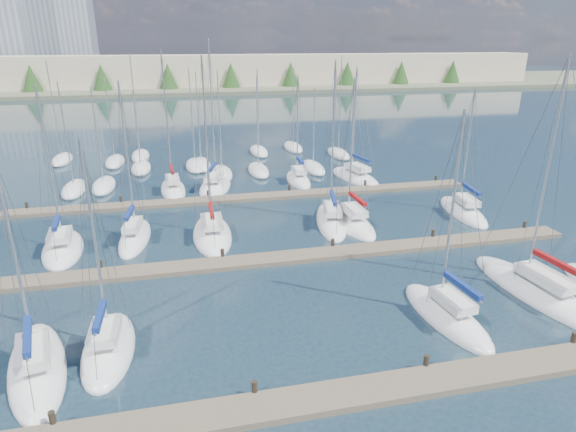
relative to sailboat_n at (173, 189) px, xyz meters
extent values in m
plane|color=#213442|center=(7.30, 25.69, -0.20)|extent=(400.00, 400.00, 0.00)
cube|color=#6B5E4C|center=(7.30, -32.31, -0.05)|extent=(44.00, 1.80, 0.35)
cylinder|color=#2D261C|center=(-4.70, -31.41, 0.10)|extent=(0.26, 0.26, 1.10)
cylinder|color=#2D261C|center=(3.30, -31.41, 0.10)|extent=(0.26, 0.26, 1.10)
cylinder|color=#2D261C|center=(11.30, -31.41, 0.10)|extent=(0.26, 0.26, 1.10)
cylinder|color=#2D261C|center=(19.30, -31.41, 0.10)|extent=(0.26, 0.26, 1.10)
cube|color=#6B5E4C|center=(7.30, -18.31, -0.05)|extent=(44.00, 1.80, 0.35)
cylinder|color=#2D261C|center=(-4.70, -17.41, 0.10)|extent=(0.26, 0.26, 1.10)
cylinder|color=#2D261C|center=(3.30, -17.41, 0.10)|extent=(0.26, 0.26, 1.10)
cylinder|color=#2D261C|center=(11.30, -17.41, 0.10)|extent=(0.26, 0.26, 1.10)
cylinder|color=#2D261C|center=(19.30, -17.41, 0.10)|extent=(0.26, 0.26, 1.10)
cylinder|color=#2D261C|center=(27.30, -17.41, 0.10)|extent=(0.26, 0.26, 1.10)
cube|color=#6B5E4C|center=(7.30, -4.31, -0.05)|extent=(44.00, 1.80, 0.35)
cylinder|color=#2D261C|center=(-12.70, -3.41, 0.10)|extent=(0.26, 0.26, 1.10)
cylinder|color=#2D261C|center=(-4.70, -3.41, 0.10)|extent=(0.26, 0.26, 1.10)
cylinder|color=#2D261C|center=(3.30, -3.41, 0.10)|extent=(0.26, 0.26, 1.10)
cylinder|color=#2D261C|center=(11.30, -3.41, 0.10)|extent=(0.26, 0.26, 1.10)
cylinder|color=#2D261C|center=(19.30, -3.41, 0.10)|extent=(0.26, 0.26, 1.10)
cylinder|color=#2D261C|center=(27.30, -3.41, 0.10)|extent=(0.26, 0.26, 1.10)
ellipsoid|color=white|center=(0.00, 0.03, -0.15)|extent=(2.86, 8.05, 1.60)
cube|color=black|center=(0.00, 0.03, -0.15)|extent=(1.47, 3.87, 0.12)
cube|color=silver|center=(0.02, -0.37, 1.15)|extent=(1.48, 2.84, 0.50)
cylinder|color=#9EA0A5|center=(-0.04, 0.66, 7.13)|extent=(0.14, 0.14, 12.46)
cylinder|color=#9EA0A5|center=(0.06, -1.00, 2.20)|extent=(0.30, 3.33, 0.10)
cube|color=maroon|center=(0.06, -1.00, 2.32)|extent=(0.48, 3.07, 0.30)
ellipsoid|color=white|center=(-6.26, -27.39, -0.15)|extent=(4.31, 8.43, 1.60)
cube|color=black|center=(-6.26, -27.39, -0.15)|extent=(2.16, 4.07, 0.12)
cube|color=silver|center=(-6.16, -27.78, 1.15)|extent=(1.99, 3.07, 0.50)
cylinder|color=#9EA0A5|center=(-6.41, -26.76, 5.62)|extent=(0.14, 0.14, 9.44)
cylinder|color=#9EA0A5|center=(-6.01, -28.41, 2.20)|extent=(0.89, 3.32, 0.10)
cube|color=navy|center=(-6.01, -28.41, 2.32)|extent=(1.02, 3.10, 0.30)
ellipsoid|color=white|center=(14.43, -12.74, -0.15)|extent=(2.88, 8.24, 1.60)
cube|color=black|center=(14.43, -12.74, -0.15)|extent=(1.49, 3.96, 0.12)
cube|color=silver|center=(14.44, -13.15, 1.15)|extent=(1.54, 2.90, 0.50)
cylinder|color=#9EA0A5|center=(14.41, -12.09, 6.20)|extent=(0.14, 0.14, 10.59)
cylinder|color=#9EA0A5|center=(14.46, -13.80, 2.20)|extent=(0.19, 3.43, 0.10)
cube|color=maroon|center=(14.46, -13.80, 2.32)|extent=(0.38, 3.16, 0.30)
ellipsoid|color=white|center=(24.95, -12.45, -0.15)|extent=(3.60, 8.37, 1.60)
cube|color=silver|center=(24.90, -12.85, 1.15)|extent=(1.76, 3.00, 0.50)
cylinder|color=#9EA0A5|center=(25.04, -11.81, 5.69)|extent=(0.14, 0.14, 9.58)
cylinder|color=#9EA0A5|center=(24.81, -13.49, 2.20)|extent=(0.57, 3.39, 0.10)
cube|color=navy|center=(24.81, -13.49, 2.32)|extent=(0.73, 3.14, 0.30)
ellipsoid|color=white|center=(13.20, 0.57, -0.15)|extent=(2.42, 6.79, 1.60)
cube|color=silver|center=(13.20, 0.24, 1.15)|extent=(1.30, 2.39, 0.50)
cylinder|color=#9EA0A5|center=(13.22, 1.11, 5.85)|extent=(0.14, 0.14, 9.89)
cylinder|color=#9EA0A5|center=(13.18, -0.30, 2.20)|extent=(0.17, 2.83, 0.10)
cube|color=navy|center=(13.18, -0.30, 2.32)|extent=(0.36, 2.61, 0.30)
ellipsoid|color=white|center=(4.25, 0.11, -0.15)|extent=(4.80, 8.68, 1.60)
cube|color=silver|center=(4.15, -0.29, 1.15)|extent=(2.26, 3.17, 0.50)
cylinder|color=#9EA0A5|center=(4.40, 0.75, 7.61)|extent=(0.14, 0.14, 13.41)
cylinder|color=#9EA0A5|center=(4.00, -0.93, 2.20)|extent=(0.89, 3.38, 0.10)
cube|color=navy|center=(4.00, -0.93, 2.32)|extent=(1.02, 3.16, 0.30)
ellipsoid|color=white|center=(14.58, -27.56, -0.15)|extent=(3.03, 7.62, 1.60)
cube|color=silver|center=(14.61, -27.93, 1.15)|extent=(1.54, 2.71, 0.50)
cylinder|color=#9EA0A5|center=(14.53, -26.97, 6.00)|extent=(0.14, 0.14, 10.19)
cylinder|color=#9EA0A5|center=(14.66, -28.52, 2.20)|extent=(0.37, 3.12, 0.10)
cube|color=navy|center=(14.66, -28.52, 2.32)|extent=(0.55, 2.89, 0.30)
ellipsoid|color=white|center=(19.61, 0.31, -0.15)|extent=(4.48, 9.04, 1.60)
cube|color=silver|center=(19.68, -0.11, 1.15)|extent=(2.17, 3.27, 0.50)
cylinder|color=#9EA0A5|center=(19.49, 0.99, 6.22)|extent=(0.14, 0.14, 10.63)
cylinder|color=#9EA0A5|center=(19.80, -0.80, 2.20)|extent=(0.72, 3.59, 0.10)
cube|color=navy|center=(19.80, -0.80, 2.32)|extent=(0.87, 3.34, 0.30)
ellipsoid|color=white|center=(2.94, -12.82, -0.15)|extent=(3.15, 8.55, 1.60)
cube|color=maroon|center=(2.94, -12.82, -0.15)|extent=(1.63, 4.10, 0.12)
cube|color=silver|center=(2.93, -13.24, 1.15)|extent=(1.69, 3.00, 0.50)
cylinder|color=#9EA0A5|center=(2.95, -12.14, 7.06)|extent=(0.14, 0.14, 12.32)
cylinder|color=#9EA0A5|center=(2.91, -13.92, 2.20)|extent=(0.18, 3.56, 0.10)
cube|color=maroon|center=(2.91, -13.92, 2.32)|extent=(0.37, 3.28, 0.30)
ellipsoid|color=white|center=(12.93, -11.99, -0.15)|extent=(4.39, 9.36, 1.60)
cube|color=silver|center=(12.83, -12.43, 1.15)|extent=(2.01, 3.39, 0.50)
cylinder|color=#9EA0A5|center=(13.09, -11.28, 6.82)|extent=(0.14, 0.14, 11.84)
cylinder|color=#9EA0A5|center=(12.67, -13.14, 2.20)|extent=(0.94, 3.73, 0.10)
cube|color=navy|center=(12.67, -13.14, 2.32)|extent=(1.06, 3.48, 0.30)
ellipsoid|color=white|center=(21.32, -26.30, -0.15)|extent=(3.85, 10.57, 1.60)
cube|color=black|center=(21.32, -26.30, -0.15)|extent=(1.96, 5.09, 0.12)
cube|color=silver|center=(21.37, -26.81, 1.15)|extent=(1.92, 3.75, 0.50)
cylinder|color=#9EA0A5|center=(21.24, -25.47, 7.23)|extent=(0.14, 0.14, 12.65)
cylinder|color=#9EA0A5|center=(21.44, -27.64, 2.20)|extent=(0.50, 4.34, 0.10)
cube|color=maroon|center=(21.44, -27.64, 2.32)|extent=(0.67, 4.01, 0.30)
ellipsoid|color=white|center=(-3.20, -26.59, -0.15)|extent=(2.54, 6.59, 1.60)
cube|color=silver|center=(-3.20, -26.91, 1.15)|extent=(1.38, 2.31, 0.50)
cylinder|color=#9EA0A5|center=(-3.19, -26.06, 5.62)|extent=(0.14, 0.14, 9.43)
cylinder|color=#9EA0A5|center=(-3.21, -27.44, 2.20)|extent=(0.14, 2.75, 0.10)
cube|color=navy|center=(-3.21, -27.44, 2.32)|extent=(0.33, 2.54, 0.30)
ellipsoid|color=white|center=(-2.90, -12.20, -0.15)|extent=(2.78, 7.68, 1.60)
cube|color=silver|center=(-2.93, -12.58, 1.15)|extent=(1.40, 2.72, 0.50)
cylinder|color=#9EA0A5|center=(-2.85, -11.60, 6.23)|extent=(0.14, 0.14, 10.66)
cylinder|color=#9EA0A5|center=(-2.99, -13.18, 2.20)|extent=(0.37, 3.16, 0.10)
cube|color=navy|center=(-2.99, -13.18, 2.32)|extent=(0.55, 2.92, 0.30)
ellipsoid|color=white|center=(-7.87, -13.20, -0.15)|extent=(3.54, 7.53, 1.60)
cube|color=black|center=(-7.87, -13.20, -0.15)|extent=(1.81, 3.63, 0.12)
cube|color=silver|center=(-7.83, -13.56, 1.15)|extent=(1.79, 2.69, 0.50)
cylinder|color=#9EA0A5|center=(-7.93, -12.62, 6.17)|extent=(0.14, 0.14, 10.54)
cylinder|color=#9EA0A5|center=(-7.77, -14.14, 2.20)|extent=(0.43, 3.05, 0.10)
cube|color=navy|center=(-7.77, -14.14, 2.32)|extent=(0.60, 2.83, 0.30)
cylinder|color=#9EA0A5|center=(-13.45, 15.58, 6.30)|extent=(0.12, 0.12, 11.20)
ellipsoid|color=white|center=(-13.45, 15.58, 0.05)|extent=(2.20, 6.40, 1.40)
cylinder|color=#9EA0A5|center=(3.36, 9.13, 5.77)|extent=(0.12, 0.12, 10.14)
ellipsoid|color=white|center=(3.36, 9.13, 0.05)|extent=(2.20, 6.40, 1.40)
cylinder|color=#9EA0A5|center=(2.62, 8.93, 5.95)|extent=(0.12, 0.12, 10.49)
ellipsoid|color=white|center=(2.62, 8.93, 0.05)|extent=(2.20, 6.40, 1.40)
cylinder|color=#9EA0A5|center=(16.37, 16.22, 5.73)|extent=(0.12, 0.12, 10.06)
ellipsoid|color=white|center=(16.37, 16.22, 0.05)|extent=(2.20, 6.40, 1.40)
cylinder|color=#9EA0A5|center=(-6.93, 13.02, 5.40)|extent=(0.12, 0.12, 9.39)
ellipsoid|color=white|center=(-6.93, 13.02, 0.05)|extent=(2.20, 6.40, 1.40)
cylinder|color=#9EA0A5|center=(-9.67, 1.87, 5.63)|extent=(0.12, 0.12, 9.85)
ellipsoid|color=white|center=(-9.67, 1.87, 0.05)|extent=(2.20, 6.40, 1.40)
cylinder|color=#9EA0A5|center=(-6.93, 2.51, 5.35)|extent=(0.12, 0.12, 9.30)
ellipsoid|color=white|center=(-6.93, 2.51, 0.05)|extent=(2.20, 6.40, 1.40)
cylinder|color=#9EA0A5|center=(21.27, 11.09, 6.54)|extent=(0.12, 0.12, 11.68)
ellipsoid|color=white|center=(21.27, 11.09, 0.05)|extent=(2.20, 6.40, 1.40)
cylinder|color=#9EA0A5|center=(9.61, 5.00, 5.58)|extent=(0.12, 0.12, 9.76)
ellipsoid|color=white|center=(9.61, 5.00, 0.05)|extent=(2.20, 6.40, 1.40)
cylinder|color=#9EA0A5|center=(-4.04, 15.60, 6.68)|extent=(0.12, 0.12, 11.95)
ellipsoid|color=white|center=(-4.04, 15.60, 0.05)|extent=(2.20, 6.40, 1.40)
cylinder|color=#9EA0A5|center=(16.06, 4.75, 4.93)|extent=(0.12, 0.12, 8.46)
ellipsoid|color=white|center=(16.06, 4.75, 0.05)|extent=(2.20, 6.40, 1.40)
cylinder|color=#9EA0A5|center=(-3.61, 9.15, 4.76)|extent=(0.12, 0.12, 8.12)
ellipsoid|color=white|center=(-3.61, 9.15, 0.05)|extent=(2.20, 6.40, 1.40)
cylinder|color=#9EA0A5|center=(11.30, 14.77, 5.70)|extent=(0.12, 0.12, 10.00)
ellipsoid|color=white|center=(11.30, 14.77, 0.05)|extent=(2.20, 6.40, 1.40)
cylinder|color=#9EA0A5|center=(5.41, 4.65, 5.97)|extent=(0.12, 0.12, 10.54)
ellipsoid|color=white|center=(5.41, 4.65, 0.05)|extent=(2.20, 6.40, 1.40)
cube|color=#666B51|center=(7.30, 115.69, 0.30)|extent=(400.00, 60.00, 1.00)
cube|color=beige|center=(17.30, 105.69, 4.80)|extent=(200.00, 12.00, 10.00)
cube|color=slate|center=(-32.70, 130.69, 14.80)|extent=(18.00, 15.00, 30.00)
cone|color=#284C1E|center=(-36.70, 98.69, 3.80)|extent=(6.00, 6.00, 8.00)
cone|color=#284C1E|center=(-18.70, 98.69, 3.80)|extent=(6.00, 6.00, 8.00)
cone|color=#284C1E|center=(-0.70, 98.69, 3.80)|extent=(6.00, 6.00, 8.00)
cone|color=#284C1E|center=(17.30, 98.69, 3.80)|extent=(6.00, 6.00, 8.00)
cone|color=#284C1E|center=(35.30, 98.69, 3.80)|extent=(6.00, 6.00, 8.00)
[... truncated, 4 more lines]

